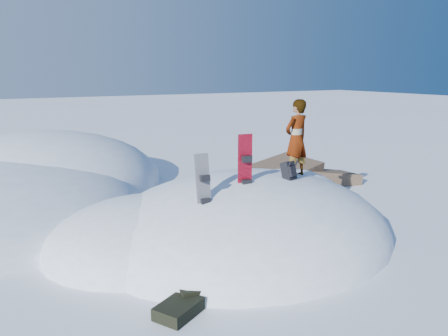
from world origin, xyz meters
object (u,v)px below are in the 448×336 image
snowboard_dark (204,192)px  person (296,139)px  snowboard_red (245,173)px  backpack (289,171)px

snowboard_dark → person: 2.98m
snowboard_red → snowboard_dark: size_ratio=1.13×
snowboard_dark → backpack: size_ratio=3.17×
snowboard_red → backpack: (1.12, -0.05, -0.06)m
snowboard_red → snowboard_dark: snowboard_red is taller
snowboard_dark → backpack: bearing=11.2°
snowboard_dark → backpack: snowboard_dark is taller
backpack → snowboard_dark: bearing=168.3°
snowboard_dark → person: (2.79, 0.73, 0.74)m
snowboard_red → backpack: 1.12m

